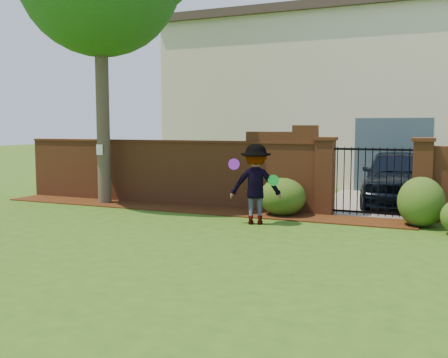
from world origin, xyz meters
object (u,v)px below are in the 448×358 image
at_px(man, 255,184).
at_px(frisbee_purple, 234,164).
at_px(frisbee_green, 273,180).
at_px(car, 397,177).

relative_size(man, frisbee_purple, 7.14).
xyz_separation_m(man, frisbee_green, (0.40, 0.02, 0.11)).
height_order(man, frisbee_green, man).
height_order(car, man, man).
distance_m(frisbee_purple, frisbee_green, 0.92).
xyz_separation_m(car, man, (-2.61, -4.08, 0.12)).
distance_m(man, frisbee_green, 0.42).
xyz_separation_m(car, frisbee_green, (-2.20, -4.06, 0.22)).
distance_m(car, man, 4.84).
bearing_deg(car, frisbee_purple, -129.52).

